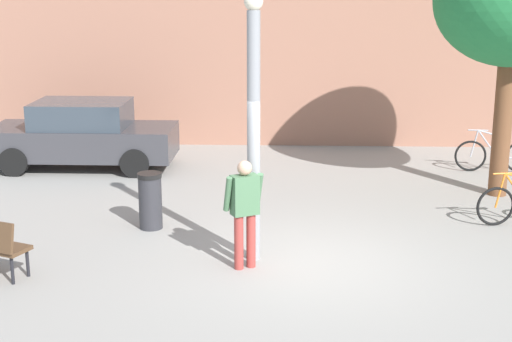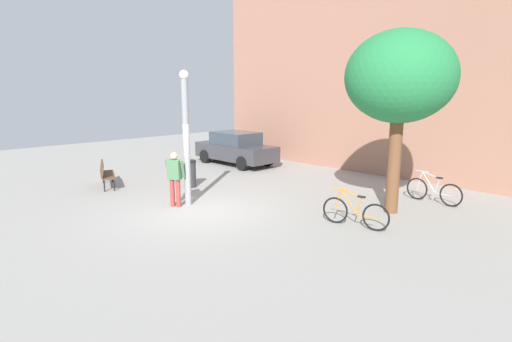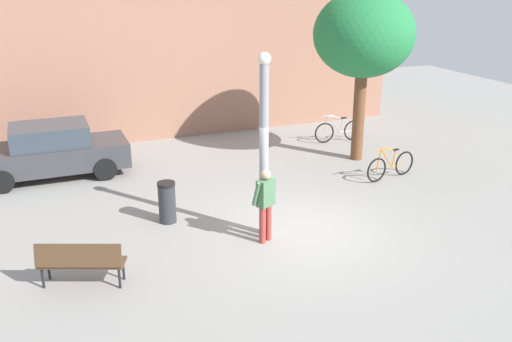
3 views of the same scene
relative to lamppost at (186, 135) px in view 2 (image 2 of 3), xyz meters
name	(u,v)px [view 2 (image 2 of 3)]	position (x,y,z in m)	size (l,w,h in m)	color
ground_plane	(200,211)	(0.78, -0.15, -2.16)	(36.00, 36.00, 0.00)	gray
building_facade	(373,57)	(0.78, 9.22, 2.72)	(15.80, 2.00, 9.77)	#9E6B56
lamppost	(186,135)	(0.00, 0.00, 0.00)	(0.28, 0.28, 4.08)	gray
person_by_lamppost	(175,176)	(-0.12, -0.38, -1.20)	(0.63, 0.47, 1.67)	#9E3833
park_bench	(105,172)	(-4.05, -0.79, -1.62)	(1.66, 1.05, 0.92)	#513823
plaza_tree	(400,78)	(4.78, 3.77, 1.65)	(2.99, 2.99, 5.13)	brown
bicycle_silver	(433,191)	(5.22, 5.64, -1.78)	(1.81, 0.19, 0.97)	black
bicycle_orange	(355,213)	(4.73, 1.89, -1.78)	(1.79, 0.38, 0.97)	black
parked_car_charcoal	(236,148)	(-4.15, 5.68, -1.39)	(4.21, 1.84, 1.55)	#38383D
trash_bin	(190,174)	(-1.86, 1.42, -1.66)	(0.42, 0.42, 1.00)	#2D2D33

